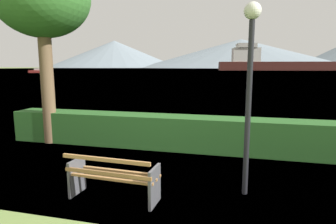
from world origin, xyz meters
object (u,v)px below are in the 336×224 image
at_px(park_bench, 113,177).
at_px(lamp_post, 250,66).
at_px(cargo_ship_large, 282,63).
at_px(tender_far, 38,71).

distance_m(park_bench, lamp_post, 3.14).
xyz_separation_m(lamp_post, cargo_ship_large, (24.27, 185.71, 2.23)).
bearing_deg(tender_far, cargo_ship_large, 43.78).
bearing_deg(lamp_post, cargo_ship_large, 82.56).
bearing_deg(lamp_post, tender_far, 130.09).
bearing_deg(cargo_ship_large, park_bench, -98.10).
bearing_deg(tender_far, lamp_post, -49.91).
distance_m(cargo_ship_large, tender_far, 138.50).
height_order(park_bench, lamp_post, lamp_post).
distance_m(lamp_post, cargo_ship_large, 187.30).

